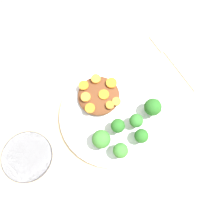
{
  "coord_description": "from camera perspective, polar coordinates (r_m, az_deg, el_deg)",
  "views": [
    {
      "loc": [
        -0.05,
        -0.15,
        0.52
      ],
      "look_at": [
        0.0,
        0.0,
        0.03
      ],
      "focal_mm": 35.0,
      "sensor_mm": 36.0,
      "label": 1
    }
  ],
  "objects": [
    {
      "name": "carrot_slice_4",
      "position": [
        0.54,
        -4.22,
        8.62
      ],
      "size": [
        0.02,
        0.02,
        0.01
      ],
      "primitive_type": "cylinder",
      "color": "orange",
      "rests_on": "stew_mound"
    },
    {
      "name": "stew_mound",
      "position": [
        0.54,
        -3.51,
        4.3
      ],
      "size": [
        0.1,
        0.1,
        0.02
      ],
      "primitive_type": "ellipsoid",
      "color": "brown",
      "rests_on": "plate"
    },
    {
      "name": "dip_bowl",
      "position": [
        0.54,
        -20.82,
        -10.97
      ],
      "size": [
        0.11,
        0.11,
        0.04
      ],
      "color": "silver",
      "rests_on": "ground_plane"
    },
    {
      "name": "carrot_slice_7",
      "position": [
        0.53,
        -6.87,
        3.88
      ],
      "size": [
        0.02,
        0.02,
        0.01
      ],
      "primitive_type": "cylinder",
      "color": "orange",
      "rests_on": "stew_mound"
    },
    {
      "name": "broccoli_floret_3",
      "position": [
        0.49,
        -2.81,
        -7.13
      ],
      "size": [
        0.04,
        0.04,
        0.05
      ],
      "color": "#7FA85B",
      "rests_on": "plate"
    },
    {
      "name": "carrot_slice_3",
      "position": [
        0.51,
        -1.04,
        1.69
      ],
      "size": [
        0.02,
        0.02,
        0.01
      ],
      "primitive_type": "cylinder",
      "color": "orange",
      "rests_on": "stew_mound"
    },
    {
      "name": "fork",
      "position": [
        0.64,
        14.75,
        14.0
      ],
      "size": [
        0.06,
        0.2,
        0.01
      ],
      "rotation": [
        0.0,
        0.0,
        8.06
      ],
      "color": "silver",
      "rests_on": "ground_plane"
    },
    {
      "name": "broccoli_floret_0",
      "position": [
        0.48,
        2.25,
        -10.07
      ],
      "size": [
        0.03,
        0.03,
        0.05
      ],
      "color": "#759E51",
      "rests_on": "plate"
    },
    {
      "name": "plate",
      "position": [
        0.54,
        0.0,
        -0.66
      ],
      "size": [
        0.26,
        0.26,
        0.02
      ],
      "color": "white",
      "rests_on": "ground_plane"
    },
    {
      "name": "broccoli_floret_2",
      "position": [
        0.5,
        1.15,
        -3.86
      ],
      "size": [
        0.03,
        0.03,
        0.05
      ],
      "color": "#7FA85B",
      "rests_on": "plate"
    },
    {
      "name": "carrot_slice_6",
      "position": [
        0.52,
        1.17,
        2.76
      ],
      "size": [
        0.02,
        0.02,
        0.0
      ],
      "primitive_type": "cylinder",
      "color": "orange",
      "rests_on": "stew_mound"
    },
    {
      "name": "broccoli_floret_4",
      "position": [
        0.51,
        10.59,
        1.23
      ],
      "size": [
        0.04,
        0.04,
        0.05
      ],
      "color": "#7FA85B",
      "rests_on": "plate"
    },
    {
      "name": "carrot_slice_0",
      "position": [
        0.51,
        -5.76,
        0.98
      ],
      "size": [
        0.02,
        0.02,
        0.01
      ],
      "primitive_type": "cylinder",
      "color": "orange",
      "rests_on": "stew_mound"
    },
    {
      "name": "broccoli_floret_5",
      "position": [
        0.5,
        7.68,
        -6.27
      ],
      "size": [
        0.03,
        0.03,
        0.05
      ],
      "color": "#7FA85B",
      "rests_on": "plate"
    },
    {
      "name": "carrot_slice_1",
      "position": [
        0.53,
        -2.14,
        4.57
      ],
      "size": [
        0.03,
        0.03,
        0.0
      ],
      "primitive_type": "cylinder",
      "color": "orange",
      "rests_on": "stew_mound"
    },
    {
      "name": "carrot_slice_2",
      "position": [
        0.54,
        -7.42,
        6.93
      ],
      "size": [
        0.02,
        0.02,
        0.0
      ],
      "primitive_type": "cylinder",
      "color": "orange",
      "rests_on": "stew_mound"
    },
    {
      "name": "ground_plane",
      "position": [
        0.55,
        0.0,
        -0.98
      ],
      "size": [
        4.0,
        4.0,
        0.0
      ],
      "primitive_type": "plane",
      "color": "tan"
    },
    {
      "name": "broccoli_floret_1",
      "position": [
        0.5,
        6.32,
        -2.36
      ],
      "size": [
        0.03,
        0.03,
        0.05
      ],
      "color": "#7FA85B",
      "rests_on": "plate"
    },
    {
      "name": "carrot_slice_5",
      "position": [
        0.54,
        -0.16,
        7.58
      ],
      "size": [
        0.03,
        0.03,
        0.01
      ],
      "primitive_type": "cylinder",
      "color": "orange",
      "rests_on": "stew_mound"
    }
  ]
}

